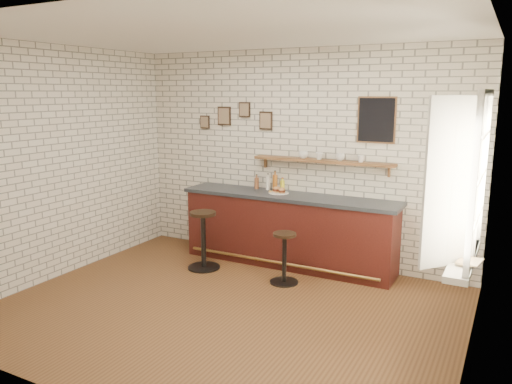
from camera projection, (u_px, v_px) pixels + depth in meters
ground at (226, 309)px, 5.62m from camera, size 5.00×5.00×0.00m
bar_counter at (288, 230)px, 7.00m from camera, size 3.10×0.65×1.01m
sandwich_plate at (279, 193)px, 7.00m from camera, size 0.28×0.28×0.01m
ciabatta_sandwich at (279, 190)px, 6.98m from camera, size 0.24×0.17×0.07m
potato_chips at (278, 192)px, 7.00m from camera, size 0.26×0.18×0.00m
bitters_bottle_brown at (257, 183)px, 7.31m from camera, size 0.07×0.07×0.21m
bitters_bottle_white at (268, 183)px, 7.22m from camera, size 0.06×0.06×0.24m
bitters_bottle_amber at (275, 182)px, 7.16m from camera, size 0.07×0.07×0.29m
condiment_bottle_yellow at (282, 186)px, 7.12m from camera, size 0.06×0.06×0.20m
bar_stool_left at (203, 238)px, 6.85m from camera, size 0.46×0.46×0.80m
bar_stool_right at (284, 256)px, 6.34m from camera, size 0.37×0.37×0.66m
wall_shelf at (322, 161)px, 6.80m from camera, size 2.00×0.18×0.18m
shelf_cup_a at (303, 155)px, 6.91m from camera, size 0.13×0.13×0.10m
shelf_cup_b at (319, 156)px, 6.80m from camera, size 0.14×0.14×0.10m
shelf_cup_c at (340, 157)px, 6.67m from camera, size 0.16×0.16×0.10m
shelf_cup_d at (361, 159)px, 6.54m from camera, size 0.13×0.13×0.09m
back_wall_decor at (313, 119)px, 6.83m from camera, size 2.96×0.02×0.56m
window_sill at (464, 258)px, 4.61m from camera, size 0.20×1.35×0.06m
casement_window at (465, 178)px, 4.48m from camera, size 0.40×1.30×1.56m
book_lower at (459, 260)px, 4.42m from camera, size 0.18×0.22×0.02m
book_upper at (459, 259)px, 4.39m from camera, size 0.22×0.27×0.02m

